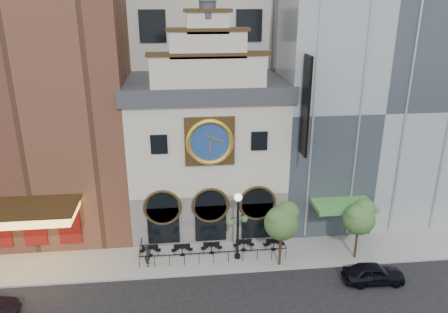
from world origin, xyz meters
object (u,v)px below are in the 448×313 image
bistro_0 (150,250)px  pedestrian (148,255)px  bistro_3 (244,245)px  bistro_2 (212,248)px  tree_left (282,220)px  bistro_4 (274,244)px  tree_right (360,216)px  car_right (374,273)px  lamppost (238,219)px  bistro_1 (182,250)px

bistro_0 → pedestrian: bearing=-94.4°
bistro_3 → pedestrian: size_ratio=0.91×
bistro_0 → pedestrian: 1.27m
bistro_2 → bistro_3: same height
bistro_3 → tree_left: (2.32, -2.09, 3.08)m
bistro_3 → bistro_4: size_ratio=1.00×
bistro_3 → pedestrian: bearing=-170.2°
tree_left → tree_right: size_ratio=1.05×
bistro_0 → car_right: 15.89m
tree_left → tree_right: bearing=3.2°
bistro_3 → car_right: (8.18, -4.65, 0.09)m
bistro_3 → tree_left: 4.39m
car_right → lamppost: size_ratio=0.79×
pedestrian → lamppost: bearing=-86.9°
bistro_0 → bistro_4: (9.30, -0.14, 0.00)m
pedestrian → bistro_4: bearing=-82.6°
tree_left → tree_right: 5.76m
car_right → tree_left: 7.06m
bistro_4 → car_right: size_ratio=0.38×
tree_left → pedestrian: bearing=174.8°
car_right → bistro_1: bearing=73.1°
bistro_2 → bistro_3: size_ratio=1.00×
bistro_1 → lamppost: lamppost is taller
bistro_0 → tree_left: size_ratio=0.33×
bistro_1 → bistro_2: (2.19, 0.03, 0.00)m
lamppost → tree_right: 8.72m
pedestrian → tree_left: (9.44, -0.86, 2.68)m
tree_right → bistro_3: bearing=167.6°
lamppost → pedestrian: bearing=157.2°
bistro_0 → lamppost: lamppost is taller
car_right → lamppost: lamppost is taller
bistro_1 → tree_left: size_ratio=0.33×
bistro_1 → pedestrian: bearing=-156.8°
bistro_3 → lamppost: (-0.62, -0.98, 2.77)m
car_right → tree_right: 4.02m
bistro_1 → bistro_2: size_ratio=1.00×
bistro_1 → bistro_3: bearing=2.1°
bistro_0 → tree_left: (9.35, -2.06, 3.08)m
bistro_2 → car_right: bearing=-23.0°
pedestrian → lamppost: size_ratio=0.33×
bistro_2 → tree_left: size_ratio=0.33×
bistro_1 → car_right: 13.60m
bistro_2 → lamppost: size_ratio=0.30×
bistro_0 → bistro_3: size_ratio=1.00×
car_right → pedestrian: size_ratio=2.38×
bistro_0 → bistro_4: 9.31m
bistro_2 → bistro_1: bearing=-179.2°
bistro_1 → tree_left: tree_left is taller
pedestrian → tree_left: size_ratio=0.36×
pedestrian → bistro_0: bearing=-3.4°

